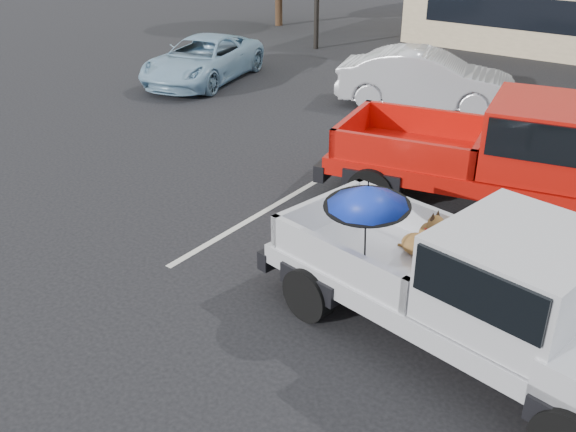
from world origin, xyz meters
name	(u,v)px	position (x,y,z in m)	size (l,w,h in m)	color
ground	(350,319)	(0.00, 0.00, 0.00)	(90.00, 90.00, 0.00)	black
stripe_left	(267,210)	(-3.00, 2.00, 0.00)	(0.12, 5.00, 0.01)	silver
silver_pickup	(496,290)	(1.80, 0.24, 1.05)	(5.94, 2.92, 2.06)	black
red_pickup	(531,155)	(0.81, 4.58, 1.15)	(6.70, 3.41, 2.11)	black
silver_sedan	(426,79)	(-3.47, 9.55, 0.77)	(1.62, 4.65, 1.53)	silver
blue_suv	(203,60)	(-10.17, 8.05, 0.67)	(2.21, 4.79, 1.33)	#8BB5D0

